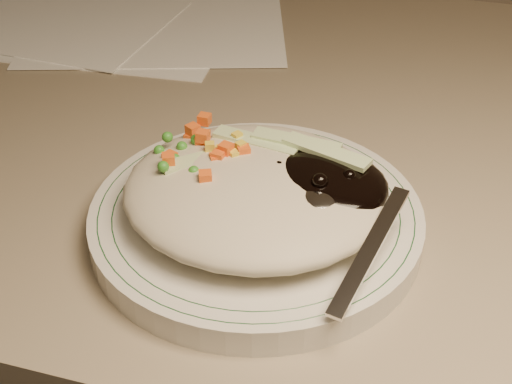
# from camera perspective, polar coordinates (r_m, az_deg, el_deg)

# --- Properties ---
(desk) EXTENTS (1.40, 0.70, 0.74)m
(desk) POSITION_cam_1_polar(r_m,az_deg,el_deg) (0.80, 11.70, -7.62)
(desk) COLOR gray
(desk) RESTS_ON ground
(plate) EXTENTS (0.25, 0.25, 0.02)m
(plate) POSITION_cam_1_polar(r_m,az_deg,el_deg) (0.54, 0.00, -2.24)
(plate) COLOR silver
(plate) RESTS_ON desk
(plate_rim) EXTENTS (0.24, 0.24, 0.00)m
(plate_rim) POSITION_cam_1_polar(r_m,az_deg,el_deg) (0.53, -0.00, -1.39)
(plate_rim) COLOR #144723
(plate_rim) RESTS_ON plate
(meal) EXTENTS (0.20, 0.19, 0.05)m
(meal) POSITION_cam_1_polar(r_m,az_deg,el_deg) (0.52, 0.44, 0.38)
(meal) COLOR #B3AA91
(meal) RESTS_ON plate
(papers) EXTENTS (0.47, 0.29, 0.00)m
(papers) POSITION_cam_1_polar(r_m,az_deg,el_deg) (0.90, -12.28, 12.89)
(papers) COLOR white
(papers) RESTS_ON desk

